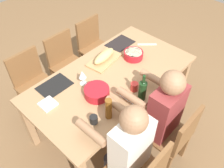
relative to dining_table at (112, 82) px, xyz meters
The scene contains 23 objects.
ground_plane 0.66m from the dining_table, ahead, with size 8.00×8.00×0.00m, color brown.
dining_table is the anchor object (origin of this frame).
chair_near_left 0.96m from the dining_table, 121.51° to the right, with size 0.40×0.40×0.85m.
chair_near_right 0.96m from the dining_table, 58.49° to the right, with size 0.40×0.40×0.85m.
chair_near_center 0.82m from the dining_table, 90.00° to the right, with size 0.40×0.40×0.85m.
diner_far_right 0.80m from the dining_table, 51.55° to the left, with size 0.41×0.53×1.20m.
chair_far_center 0.82m from the dining_table, 90.00° to the left, with size 0.40×0.40×0.85m.
diner_far_center 0.62m from the dining_table, 90.00° to the left, with size 0.41×0.53×1.20m.
serving_bowl_pasta 0.42m from the dining_table, behind, with size 0.22×0.22×0.08m.
serving_bowl_greens 0.33m from the dining_table, 14.53° to the left, with size 0.24×0.24×0.09m.
cutting_board 0.29m from the dining_table, 118.50° to the right, with size 0.40×0.22×0.02m, color tan.
bread_loaf 0.31m from the dining_table, 118.50° to the right, with size 0.32×0.11×0.09m, color tan.
wine_bottle 0.45m from the dining_table, 85.51° to the left, with size 0.08×0.08×0.29m.
beer_bottle 0.56m from the dining_table, 39.67° to the left, with size 0.06×0.06×0.22m, color brown.
wine_glass 0.36m from the dining_table, 27.73° to the right, with size 0.08×0.08×0.17m.
placemat_near_left 0.60m from the dining_table, 146.74° to the right, with size 0.32×0.23×0.01m, color black.
placemat_near_right 0.60m from the dining_table, 33.26° to the right, with size 0.32×0.23×0.01m, color black.
cup_far_right 0.61m from the dining_table, 27.76° to the left, with size 0.07×0.07×0.08m, color black.
fork_far_right 0.72m from the dining_table, 27.07° to the left, with size 0.02×0.17×0.01m, color silver.
cup_far_center 0.32m from the dining_table, 91.06° to the left, with size 0.07×0.07×0.09m, color red.
fork_far_center 0.36m from the dining_table, 66.63° to the left, with size 0.02×0.17×0.01m, color silver.
carving_knife 0.71m from the dining_table, behind, with size 0.23×0.02×0.01m, color silver.
napkin_stack 0.71m from the dining_table, 14.02° to the right, with size 0.14×0.14×0.02m, color white.
Camera 1 is at (1.31, 1.22, 2.41)m, focal length 37.85 mm.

